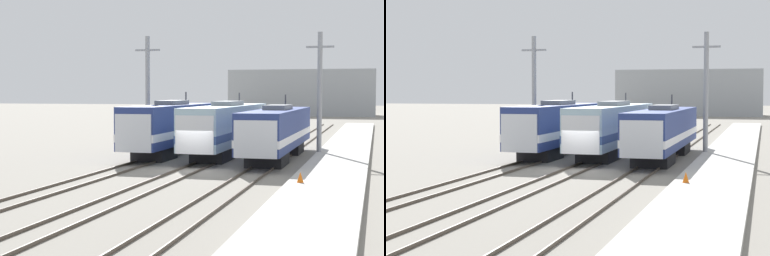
# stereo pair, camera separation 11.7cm
# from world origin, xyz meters

# --- Properties ---
(ground_plane) EXTENTS (400.00, 400.00, 0.00)m
(ground_plane) POSITION_xyz_m (0.00, 0.00, 0.00)
(ground_plane) COLOR gray
(rail_pair_far_left) EXTENTS (1.51, 120.00, 0.15)m
(rail_pair_far_left) POSITION_xyz_m (-4.31, 0.00, 0.07)
(rail_pair_far_left) COLOR #4C4238
(rail_pair_far_left) RESTS_ON ground_plane
(rail_pair_center) EXTENTS (1.51, 120.00, 0.15)m
(rail_pair_center) POSITION_xyz_m (0.00, 0.00, 0.07)
(rail_pair_center) COLOR #4C4238
(rail_pair_center) RESTS_ON ground_plane
(rail_pair_far_right) EXTENTS (1.51, 120.00, 0.15)m
(rail_pair_far_right) POSITION_xyz_m (4.31, 0.00, 0.07)
(rail_pair_far_right) COLOR #4C4238
(rail_pair_far_right) RESTS_ON ground_plane
(locomotive_far_left) EXTENTS (2.85, 17.26, 5.02)m
(locomotive_far_left) POSITION_xyz_m (-4.31, 9.07, 2.23)
(locomotive_far_left) COLOR black
(locomotive_far_left) RESTS_ON ground_plane
(locomotive_center) EXTENTS (2.87, 19.61, 4.95)m
(locomotive_center) POSITION_xyz_m (0.00, 10.25, 2.21)
(locomotive_center) COLOR #232326
(locomotive_center) RESTS_ON ground_plane
(locomotive_far_right) EXTENTS (2.96, 18.43, 4.81)m
(locomotive_far_right) POSITION_xyz_m (4.31, 8.03, 2.09)
(locomotive_far_right) COLOR black
(locomotive_far_right) RESTS_ON ground_plane
(catenary_tower_left) EXTENTS (2.17, 0.38, 9.70)m
(catenary_tower_left) POSITION_xyz_m (-7.22, 11.79, 4.99)
(catenary_tower_left) COLOR gray
(catenary_tower_left) RESTS_ON ground_plane
(catenary_tower_right) EXTENTS (2.17, 0.38, 9.70)m
(catenary_tower_right) POSITION_xyz_m (7.09, 11.79, 4.99)
(catenary_tower_right) COLOR gray
(catenary_tower_right) RESTS_ON ground_plane
(platform) EXTENTS (4.00, 120.00, 0.33)m
(platform) POSITION_xyz_m (8.95, 0.00, 0.16)
(platform) COLOR #B7B5AD
(platform) RESTS_ON ground_plane
(traffic_cone) EXTENTS (0.35, 0.35, 0.56)m
(traffic_cone) POSITION_xyz_m (7.67, -5.92, 0.61)
(traffic_cone) COLOR orange
(traffic_cone) RESTS_ON platform
(depot_building) EXTENTS (29.90, 11.80, 9.60)m
(depot_building) POSITION_xyz_m (-3.88, 98.20, 4.80)
(depot_building) COLOR #9EA3A8
(depot_building) RESTS_ON ground_plane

